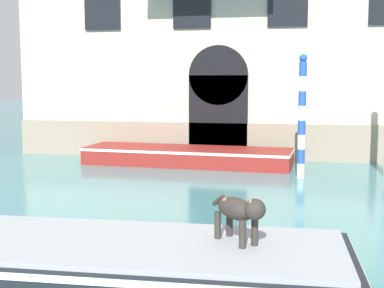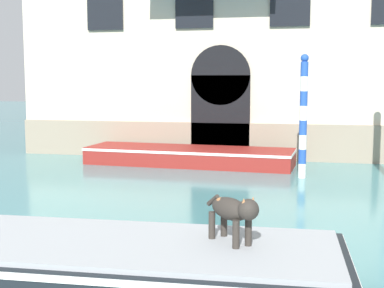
% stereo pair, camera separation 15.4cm
% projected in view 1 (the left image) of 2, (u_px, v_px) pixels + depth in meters
% --- Properties ---
extents(boat_foreground, '(6.74, 2.26, 0.71)m').
position_uv_depth(boat_foreground, '(79.00, 265.00, 6.62)').
color(boat_foreground, black).
rests_on(boat_foreground, ground_plane).
extents(dog_on_deck, '(0.72, 0.71, 0.61)m').
position_uv_depth(dog_on_deck, '(239.00, 211.00, 6.37)').
color(dog_on_deck, '#332D28').
rests_on(dog_on_deck, boat_foreground).
extents(boat_moored_near_palazzo, '(6.64, 2.26, 0.54)m').
position_uv_depth(boat_moored_near_palazzo, '(187.00, 156.00, 16.82)').
color(boat_moored_near_palazzo, maroon).
rests_on(boat_moored_near_palazzo, ground_plane).
extents(mooring_pole_0, '(0.22, 0.22, 3.34)m').
position_uv_depth(mooring_pole_0, '(302.00, 116.00, 14.42)').
color(mooring_pole_0, white).
rests_on(mooring_pole_0, ground_plane).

